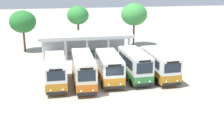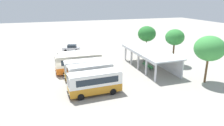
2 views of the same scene
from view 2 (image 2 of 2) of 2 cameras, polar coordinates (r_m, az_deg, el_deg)
The scene contains 17 objects.
ground_plane at distance 34.22m, azimuth -13.57°, elevation -4.43°, with size 180.00×180.00×0.00m, color #A39E93.
city_bus_nearest_orange at distance 38.80m, azimuth -9.62°, elevation 1.19°, with size 2.35×7.25×3.14m.
city_bus_second_in_row at distance 35.89m, azimuth -9.35°, elevation -0.00°, with size 2.29×8.07×3.32m.
city_bus_middle_cream at distance 33.20m, azimuth -7.37°, elevation -1.52°, with size 2.49×7.04×3.16m.
city_bus_fourth_amber at distance 30.41m, azimuth -6.17°, elevation -3.12°, with size 2.62×6.82×3.35m.
city_bus_fifth_blue at distance 27.71m, azimuth -4.90°, elevation -5.38°, with size 2.65×7.39×3.19m.
parked_car_flank at distance 51.75m, azimuth -11.36°, elevation 4.19°, with size 2.77×4.46×1.62m.
terminal_canopy at distance 38.64m, azimuth 11.30°, elevation 2.38°, with size 13.79×5.67×3.40m.
waiting_chair_end_by_column at distance 40.22m, azimuth 8.88°, elevation 0.00°, with size 0.46×0.46×0.86m.
waiting_chair_second_from_end at distance 39.68m, azimuth 9.34°, elevation -0.27°, with size 0.46×0.46×0.86m.
waiting_chair_middle_seat at distance 39.10m, azimuth 9.67°, elevation -0.56°, with size 0.46×0.46×0.86m.
waiting_chair_fourth_seat at distance 38.60m, azimuth 10.24°, elevation -0.83°, with size 0.46×0.46×0.86m.
waiting_chair_fifth_seat at distance 38.05m, azimuth 10.70°, elevation -1.13°, with size 0.46×0.46×0.86m.
waiting_chair_far_end_seat at distance 37.49m, azimuth 11.09°, elevation -1.44°, with size 0.46×0.46×0.86m.
roadside_tree_behind_canopy at distance 41.26m, azimuth 17.27°, elevation 6.91°, with size 3.62×3.62×7.01m.
roadside_tree_east_of_canopy at distance 33.70m, azimuth 25.75°, elevation 3.69°, with size 4.45×4.45×7.37m.
roadside_tree_west_of_canopy at distance 48.03m, azimuth 9.78°, elevation 8.10°, with size 4.15×4.15×6.58m.
Camera 2 is at (31.75, -2.14, 12.59)m, focal length 32.46 mm.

